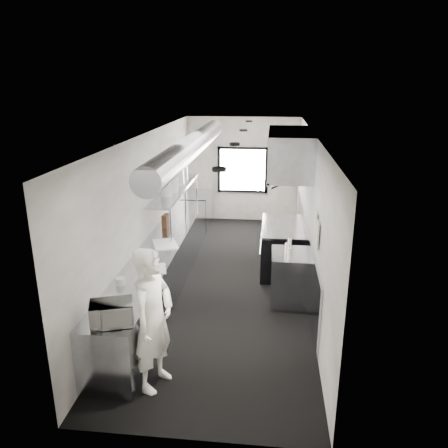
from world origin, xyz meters
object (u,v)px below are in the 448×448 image
(small_plate, at_px, (154,260))
(squeeze_bottle_e, at_px, (290,243))
(line_cook, at_px, (153,320))
(deli_tub_b, at_px, (120,281))
(range, at_px, (282,247))
(knife_block, at_px, (166,221))
(microwave, at_px, (112,313))
(plate_stack_b, at_px, (172,185))
(cutting_board, at_px, (165,244))
(plate_stack_d, at_px, (182,173))
(plate_stack_a, at_px, (167,189))
(prep_counter, at_px, (162,267))
(squeeze_bottle_d, at_px, (290,245))
(squeeze_bottle_a, at_px, (289,254))
(squeeze_bottle_c, at_px, (287,248))
(exhaust_hood, at_px, (289,153))
(pass_shelf, at_px, (176,190))
(far_work_table, at_px, (196,211))
(squeeze_bottle_b, at_px, (289,253))
(deli_tub_a, at_px, (111,300))
(plate_stack_c, at_px, (178,177))
(bottle_station, at_px, (290,278))

(small_plate, relative_size, squeeze_bottle_e, 1.09)
(line_cook, distance_m, deli_tub_b, 1.20)
(range, bearing_deg, knife_block, -174.71)
(microwave, height_order, plate_stack_b, plate_stack_b)
(microwave, distance_m, knife_block, 3.71)
(cutting_board, relative_size, plate_stack_d, 1.46)
(plate_stack_a, bearing_deg, microwave, -87.65)
(prep_counter, xyz_separation_m, deli_tub_b, (-0.18, -1.67, 0.50))
(knife_block, distance_m, plate_stack_a, 0.69)
(knife_block, height_order, squeeze_bottle_d, knife_block)
(plate_stack_d, bearing_deg, squeeze_bottle_a, -48.85)
(small_plate, relative_size, squeeze_bottle_c, 1.11)
(line_cook, bearing_deg, knife_block, 28.89)
(exhaust_hood, xyz_separation_m, squeeze_bottle_c, (-0.03, -1.39, -1.40))
(prep_counter, xyz_separation_m, plate_stack_d, (-0.02, 2.14, 1.30))
(range, bearing_deg, deli_tub_b, -129.53)
(squeeze_bottle_c, height_order, squeeze_bottle_e, squeeze_bottle_e)
(microwave, height_order, squeeze_bottle_d, microwave)
(line_cook, bearing_deg, squeeze_bottle_e, -14.72)
(cutting_board, bearing_deg, prep_counter, 178.96)
(pass_shelf, relative_size, squeeze_bottle_c, 17.04)
(cutting_board, relative_size, plate_stack_b, 1.86)
(plate_stack_a, distance_m, squeeze_bottle_d, 2.61)
(prep_counter, relative_size, microwave, 12.76)
(range, bearing_deg, far_work_table, 131.19)
(squeeze_bottle_b, bearing_deg, squeeze_bottle_e, 87.66)
(range, bearing_deg, squeeze_bottle_a, -87.54)
(range, height_order, squeeze_bottle_b, squeeze_bottle_b)
(small_plate, xyz_separation_m, squeeze_bottle_a, (2.21, 0.27, 0.09))
(range, bearing_deg, pass_shelf, 172.33)
(far_work_table, height_order, cutting_board, cutting_board)
(deli_tub_a, bearing_deg, plate_stack_c, 88.90)
(far_work_table, height_order, deli_tub_a, deli_tub_a)
(pass_shelf, bearing_deg, plate_stack_b, -88.55)
(line_cook, height_order, squeeze_bottle_c, line_cook)
(line_cook, height_order, small_plate, line_cook)
(plate_stack_d, xyz_separation_m, squeeze_bottle_a, (2.28, -2.61, -0.75))
(bottle_station, distance_m, squeeze_bottle_b, 0.56)
(exhaust_hood, distance_m, cutting_board, 2.89)
(plate_stack_b, height_order, squeeze_bottle_c, plate_stack_b)
(knife_block, bearing_deg, squeeze_bottle_d, -14.66)
(prep_counter, xyz_separation_m, plate_stack_b, (-0.03, 1.19, 1.26))
(small_plate, bearing_deg, plate_stack_d, 91.51)
(pass_shelf, bearing_deg, cutting_board, -85.76)
(pass_shelf, xyz_separation_m, deli_tub_a, (-0.08, -3.74, -0.59))
(far_work_table, bearing_deg, exhaust_hood, -48.06)
(squeeze_bottle_b, bearing_deg, cutting_board, 170.03)
(small_plate, distance_m, squeeze_bottle_c, 2.24)
(squeeze_bottle_d, bearing_deg, plate_stack_c, 142.04)
(cutting_board, bearing_deg, line_cook, -79.65)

